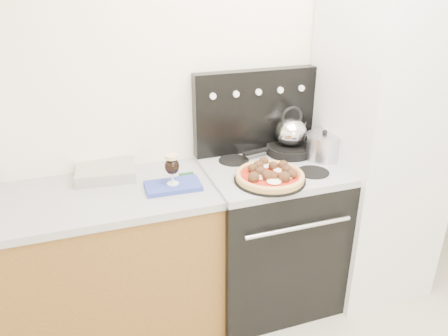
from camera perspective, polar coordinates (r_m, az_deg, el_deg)
name	(u,v)px	position (r m, az deg, el deg)	size (l,w,h in m)	color
room_shell	(358,180)	(1.66, 17.15, -1.53)	(3.52, 3.01, 2.52)	#B9B29A
base_cabinet	(83,273)	(2.59, -17.93, -12.90)	(1.45, 0.60, 0.86)	brown
countertop	(71,201)	(2.35, -19.32, -4.08)	(1.48, 0.63, 0.04)	#A9A9AC
stove_body	(269,237)	(2.75, 5.85, -8.97)	(0.76, 0.65, 0.88)	black
cooktop	(272,170)	(2.53, 6.29, -0.22)	(0.76, 0.65, 0.04)	#ADADB2
backguard	(255,111)	(2.67, 4.05, 7.40)	(0.76, 0.08, 0.50)	black
fridge	(378,148)	(2.84, 19.46, 2.43)	(0.64, 0.68, 1.90)	silver
foil_sheet	(106,172)	(2.49, -15.17, -0.55)	(0.32, 0.23, 0.06)	silver
oven_mitt	(173,186)	(2.31, -6.68, -2.34)	(0.29, 0.17, 0.02)	#2E3FA0
beer_glass	(172,169)	(2.27, -6.80, -0.18)	(0.08, 0.08, 0.17)	black
pizza_pan	(270,180)	(2.34, 5.98, -1.53)	(0.38, 0.38, 0.01)	black
pizza	(270,174)	(2.33, 6.01, -0.82)	(0.36, 0.36, 0.05)	#D08F46
skillet	(290,149)	(2.71, 8.57, 2.42)	(0.29, 0.29, 0.05)	black
tea_kettle	(291,130)	(2.66, 8.74, 4.99)	(0.19, 0.19, 0.21)	silver
stock_pot	(323,147)	(2.64, 12.85, 2.64)	(0.20, 0.20, 0.15)	silver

